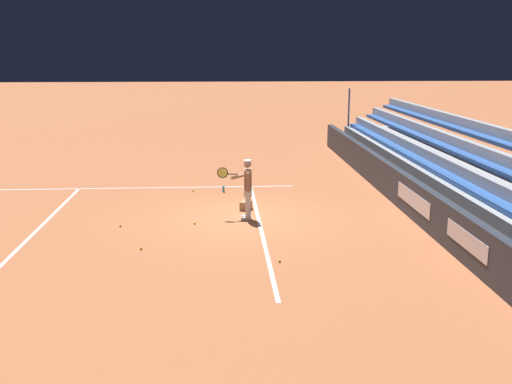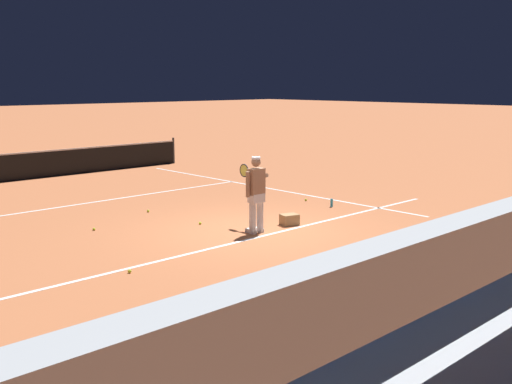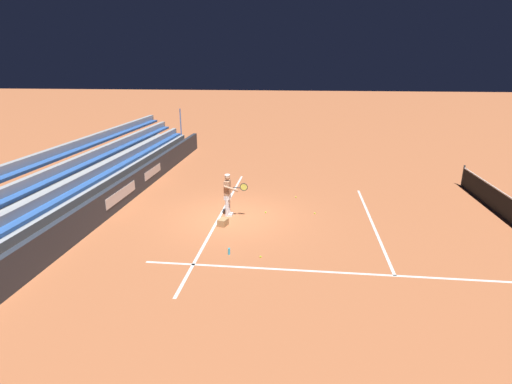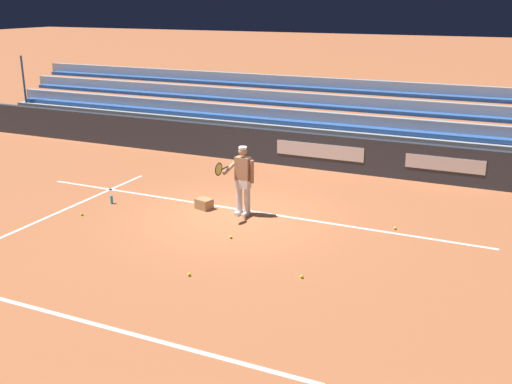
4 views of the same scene
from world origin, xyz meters
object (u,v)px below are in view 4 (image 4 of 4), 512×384
object	(u,v)px
ball_box_cardboard	(204,204)
water_bottle	(112,200)
tennis_ball_stray_back	(82,214)
tennis_ball_on_baseline	(189,274)
tennis_ball_far_right	(302,277)
tennis_ball_midcourt	(395,228)
tennis_player	(242,180)
tennis_ball_far_left	(231,237)

from	to	relation	value
ball_box_cardboard	water_bottle	xyz separation A→B (m)	(2.36, 0.66, -0.02)
ball_box_cardboard	tennis_ball_stray_back	bearing A→B (deg)	34.40
tennis_ball_on_baseline	water_bottle	xyz separation A→B (m)	(3.99, -2.84, 0.08)
tennis_ball_far_right	ball_box_cardboard	bearing A→B (deg)	-36.64
tennis_ball_midcourt	water_bottle	xyz separation A→B (m)	(7.06, 1.22, 0.08)
tennis_ball_on_baseline	tennis_player	bearing A→B (deg)	-81.09
tennis_ball_far_right	tennis_ball_far_left	bearing A→B (deg)	-29.64
tennis_player	tennis_ball_far_right	xyz separation A→B (m)	(-2.54, 2.68, -0.86)
tennis_player	tennis_ball_far_left	xyz separation A→B (m)	(-0.42, 1.47, -0.86)
ball_box_cardboard	tennis_ball_on_baseline	world-z (taller)	ball_box_cardboard
tennis_ball_stray_back	tennis_ball_midcourt	bearing A→B (deg)	-162.59
tennis_ball_far_right	water_bottle	size ratio (longest dim) A/B	0.30
ball_box_cardboard	water_bottle	distance (m)	2.45
tennis_ball_far_left	ball_box_cardboard	bearing A→B (deg)	-44.71
tennis_player	tennis_ball_far_right	bearing A→B (deg)	133.45
ball_box_cardboard	tennis_ball_on_baseline	size ratio (longest dim) A/B	6.06
tennis_player	tennis_ball_far_right	size ratio (longest dim) A/B	25.98
ball_box_cardboard	water_bottle	world-z (taller)	ball_box_cardboard
ball_box_cardboard	tennis_ball_midcourt	world-z (taller)	ball_box_cardboard
tennis_player	tennis_ball_stray_back	size ratio (longest dim) A/B	25.98
tennis_ball_far_left	tennis_ball_midcourt	size ratio (longest dim) A/B	1.00
tennis_ball_on_baseline	water_bottle	size ratio (longest dim) A/B	0.30
tennis_ball_midcourt	tennis_ball_far_right	bearing A→B (deg)	71.70
tennis_ball_midcourt	tennis_player	bearing A→B (deg)	8.99
ball_box_cardboard	tennis_ball_far_right	xyz separation A→B (m)	(-3.62, 2.70, -0.10)
ball_box_cardboard	tennis_ball_midcourt	size ratio (longest dim) A/B	6.06
ball_box_cardboard	tennis_ball_on_baseline	bearing A→B (deg)	114.96
tennis_ball_on_baseline	water_bottle	bearing A→B (deg)	-35.48
tennis_ball_far_left	water_bottle	size ratio (longest dim) A/B	0.30
tennis_player	tennis_ball_midcourt	size ratio (longest dim) A/B	25.98
tennis_player	water_bottle	world-z (taller)	tennis_player
tennis_ball_midcourt	tennis_ball_far_left	bearing A→B (deg)	32.66
water_bottle	ball_box_cardboard	bearing A→B (deg)	-164.39
tennis_ball_on_baseline	tennis_ball_stray_back	bearing A→B (deg)	-23.83
tennis_player	tennis_ball_on_baseline	size ratio (longest dim) A/B	25.98
tennis_player	tennis_ball_far_left	bearing A→B (deg)	105.93
tennis_ball_midcourt	ball_box_cardboard	bearing A→B (deg)	6.76
tennis_ball_far_right	water_bottle	bearing A→B (deg)	-18.79
ball_box_cardboard	water_bottle	size ratio (longest dim) A/B	1.82
tennis_ball_on_baseline	tennis_ball_far_left	xyz separation A→B (m)	(0.13, -2.01, 0.00)
ball_box_cardboard	tennis_ball_far_left	size ratio (longest dim) A/B	6.06
ball_box_cardboard	tennis_ball_far_left	distance (m)	2.12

